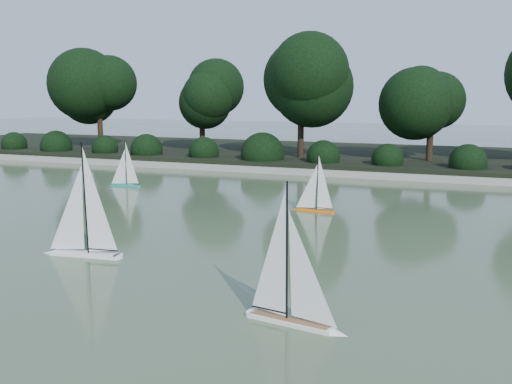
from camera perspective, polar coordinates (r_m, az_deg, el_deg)
ground at (r=7.66m, az=2.69°, el=-7.97°), size 80.00×80.00×0.00m
pond_coping at (r=16.25m, az=12.71°, el=1.59°), size 40.00×0.35×0.18m
far_bank at (r=20.18m, az=14.38°, el=3.25°), size 40.00×8.00×0.30m
tree_line at (r=18.40m, az=18.00°, el=10.26°), size 26.31×3.93×4.39m
shrub_hedge at (r=17.09m, az=13.20°, el=3.19°), size 29.10×1.10×1.10m
sailboat_white_a at (r=8.71m, az=-17.33°, el=-4.32°), size 1.31×0.35×1.78m
sailboat_white_b at (r=5.91m, az=4.26°, el=-10.98°), size 1.16×0.37×1.58m
sailboat_orange at (r=11.53m, az=5.61°, el=-0.95°), size 0.92×0.20×1.26m
sailboat_teal at (r=14.99m, az=-13.15°, el=1.33°), size 0.93×0.21×1.27m
race_buoy at (r=6.83m, az=2.53°, el=-10.22°), size 0.15×0.15×0.15m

